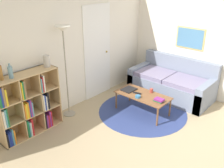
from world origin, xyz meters
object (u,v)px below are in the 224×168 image
(floor_lamp, at_px, (64,41))
(cup, at_px, (151,91))
(couch, at_px, (172,83))
(bottle_right, at_px, (10,72))
(coffee_table, at_px, (143,96))
(bottle_middle, at_px, (0,73))
(vase_on_shelf, at_px, (47,61))
(bookshelf, at_px, (26,107))
(laptop, at_px, (129,89))
(bowl, at_px, (138,96))

(floor_lamp, relative_size, cup, 21.99)
(couch, relative_size, bottle_right, 7.55)
(coffee_table, bearing_deg, bottle_middle, 153.75)
(cup, bearing_deg, vase_on_shelf, 144.53)
(cup, relative_size, bottle_middle, 0.28)
(bookshelf, bearing_deg, bottle_right, -171.32)
(cup, bearing_deg, laptop, 116.71)
(bookshelf, distance_m, bowl, 2.12)
(couch, distance_m, cup, 0.96)
(bookshelf, xyz_separation_m, cup, (2.18, -1.19, -0.09))
(laptop, relative_size, bottle_middle, 1.05)
(bottle_middle, relative_size, bottle_right, 1.18)
(floor_lamp, xyz_separation_m, couch, (2.21, -1.14, -1.25))
(bookshelf, relative_size, bowl, 10.31)
(bowl, height_order, vase_on_shelf, vase_on_shelf)
(laptop, distance_m, cup, 0.48)
(bowl, distance_m, bottle_middle, 2.54)
(couch, bearing_deg, bottle_middle, 161.09)
(coffee_table, height_order, cup, cup)
(bottle_right, bearing_deg, bookshelf, 8.68)
(couch, distance_m, bottle_right, 3.62)
(bookshelf, xyz_separation_m, coffee_table, (1.98, -1.11, -0.17))
(couch, height_order, laptop, couch)
(coffee_table, height_order, laptop, laptop)
(coffee_table, relative_size, bowl, 9.95)
(floor_lamp, xyz_separation_m, laptop, (1.05, -0.74, -1.12))
(coffee_table, distance_m, bottle_right, 2.57)
(bookshelf, bearing_deg, floor_lamp, -1.59)
(bowl, bearing_deg, laptop, 65.08)
(laptop, relative_size, cup, 3.74)
(bookshelf, xyz_separation_m, couch, (3.13, -1.16, -0.25))
(bowl, bearing_deg, coffee_table, 1.24)
(couch, height_order, bowl, couch)
(laptop, bearing_deg, vase_on_shelf, 152.34)
(laptop, relative_size, bottle_right, 1.25)
(vase_on_shelf, bearing_deg, bowl, -40.99)
(bowl, relative_size, vase_on_shelf, 0.53)
(bottle_right, bearing_deg, laptop, -18.98)
(coffee_table, height_order, bowl, bowl)
(couch, xyz_separation_m, laptop, (-1.16, 0.40, 0.13))
(couch, height_order, coffee_table, couch)
(bowl, relative_size, bottle_right, 0.45)
(laptop, relative_size, bowl, 2.79)
(bowl, distance_m, bottle_right, 2.40)
(bookshelf, distance_m, vase_on_shelf, 0.88)
(coffee_table, bearing_deg, bowl, -178.76)
(couch, height_order, bottle_middle, bottle_middle)
(bottle_middle, bearing_deg, cup, -25.77)
(bookshelf, distance_m, coffee_table, 2.28)
(coffee_table, height_order, bottle_middle, bottle_middle)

